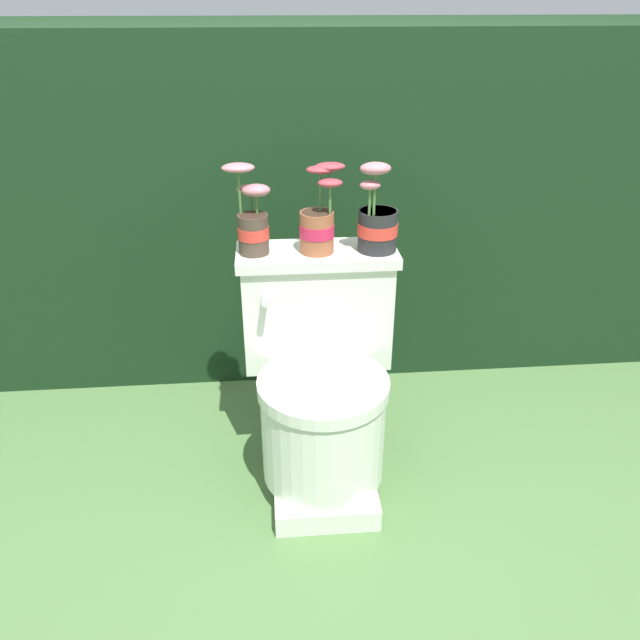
{
  "coord_description": "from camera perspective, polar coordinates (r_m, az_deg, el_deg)",
  "views": [
    {
      "loc": [
        -0.07,
        -1.44,
        1.31
      ],
      "look_at": [
        0.06,
        0.06,
        0.51
      ],
      "focal_mm": 35.0,
      "sensor_mm": 36.0,
      "label": 1
    }
  ],
  "objects": [
    {
      "name": "potted_plant_left",
      "position": [
        1.69,
        -6.23,
        9.09
      ],
      "size": [
        0.12,
        0.11,
        0.24
      ],
      "color": "#47382D",
      "rests_on": "toilet"
    },
    {
      "name": "ground_plane",
      "position": [
        1.95,
        -1.55,
        -14.38
      ],
      "size": [
        12.0,
        12.0,
        0.0
      ],
      "primitive_type": "plane",
      "color": "#4C703D"
    },
    {
      "name": "potted_plant_midleft",
      "position": [
        1.69,
        -0.15,
        8.94
      ],
      "size": [
        0.12,
        0.09,
        0.24
      ],
      "color": "#9E5638",
      "rests_on": "toilet"
    },
    {
      "name": "hedge_backdrop",
      "position": [
        2.6,
        -3.21,
        12.19
      ],
      "size": [
        4.11,
        1.0,
        1.22
      ],
      "color": "black",
      "rests_on": "ground"
    },
    {
      "name": "toilet",
      "position": [
        1.79,
        0.08,
        -6.36
      ],
      "size": [
        0.44,
        0.48,
        0.68
      ],
      "color": "silver",
      "rests_on": "ground"
    },
    {
      "name": "potted_plant_middle",
      "position": [
        1.7,
        5.24,
        9.05
      ],
      "size": [
        0.11,
        0.12,
        0.25
      ],
      "color": "#262628",
      "rests_on": "toilet"
    }
  ]
}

